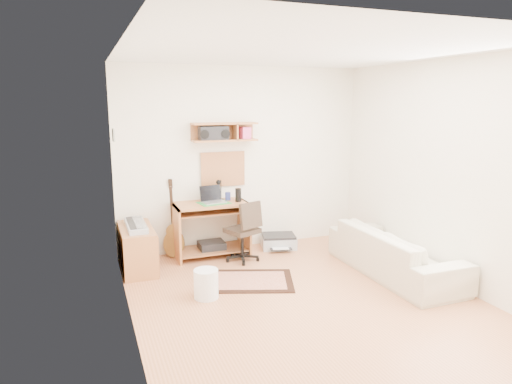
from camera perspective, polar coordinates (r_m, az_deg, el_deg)
name	(u,v)px	position (r m, az deg, el deg)	size (l,w,h in m)	color
floor	(303,299)	(5.18, 5.82, -13.02)	(3.60, 4.00, 0.01)	tan
ceiling	(308,50)	(4.75, 6.47, 17.06)	(3.60, 4.00, 0.01)	white
back_wall	(242,159)	(6.62, -1.71, 4.14)	(3.60, 0.01, 2.60)	white
left_wall	(126,193)	(4.30, -15.88, -0.15)	(0.01, 4.00, 2.60)	white
right_wall	(443,172)	(5.83, 22.20, 2.34)	(0.01, 4.00, 2.60)	white
wall_shelf	(225,132)	(6.37, -3.92, 7.45)	(0.90, 0.25, 0.26)	#BD7542
cork_board	(223,169)	(6.53, -4.13, 2.86)	(0.64, 0.03, 0.49)	tan
wall_photo	(113,135)	(5.74, -17.27, 6.76)	(0.02, 0.20, 0.15)	#4C8CBF
desk	(211,229)	(6.39, -5.57, -4.65)	(1.00, 0.55, 0.75)	#BD7542
laptop	(214,195)	(6.26, -5.28, -0.33)	(0.31, 0.31, 0.23)	silver
speaker	(238,195)	(6.33, -2.22, -0.38)	(0.08, 0.08, 0.19)	black
desk_lamp	(221,190)	(6.45, -4.37, 0.29)	(0.10, 0.10, 0.30)	black
pencil_cup	(228,196)	(6.45, -3.51, -0.52)	(0.08, 0.08, 0.11)	navy
boombox	(213,134)	(6.32, -5.31, 7.22)	(0.39, 0.18, 0.20)	black
rug	(247,281)	(5.59, -1.18, -10.93)	(1.10, 0.73, 0.01)	beige
task_chair	(242,230)	(6.16, -1.73, -4.78)	(0.43, 0.43, 0.84)	#33281E
cabinet	(137,248)	(6.07, -14.54, -6.79)	(0.40, 0.90, 0.55)	#BD7542
music_keyboard	(136,225)	(5.99, -14.68, -4.00)	(0.23, 0.72, 0.06)	#B2B5BA
guitar	(173,219)	(6.37, -10.24, -3.28)	(0.29, 0.18, 1.08)	olive
waste_basket	(206,284)	(5.13, -6.21, -11.26)	(0.27, 0.27, 0.32)	white
printer	(278,242)	(6.79, 2.80, -6.21)	(0.49, 0.38, 0.19)	#A5A8AA
sofa	(395,245)	(5.95, 16.83, -6.28)	(1.93, 0.56, 0.75)	beige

